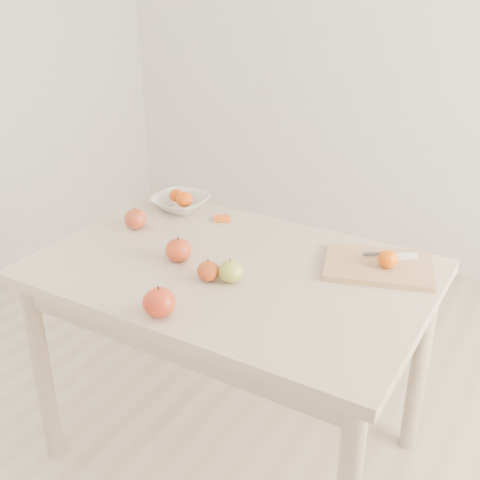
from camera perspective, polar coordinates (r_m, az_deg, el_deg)
The scene contains 15 objects.
ground at distance 2.31m, azimuth -0.66°, elevation -19.11°, with size 3.50×3.50×0.00m, color #C6B293.
table at distance 1.91m, azimuth -0.76°, elevation -5.13°, with size 1.20×0.80×0.75m.
cutting_board at distance 1.89m, azimuth 12.97°, elevation -2.41°, with size 0.32×0.24×0.02m, color tan.
board_tangerine at distance 1.86m, azimuth 13.85°, elevation -1.76°, with size 0.06×0.06×0.05m, color #DD5E07.
fruit_bowl at distance 2.28m, azimuth -5.66°, elevation 3.53°, with size 0.21×0.21×0.05m, color silver.
bowl_tangerine_near at distance 2.29m, azimuth -6.05°, elevation 4.23°, with size 0.06×0.06×0.05m, color #E04C07.
bowl_tangerine_far at distance 2.24m, azimuth -5.29°, elevation 3.86°, with size 0.06×0.06×0.06m, color #CE3C07.
orange_peel_a at distance 2.18m, azimuth -1.73°, elevation 1.92°, with size 0.06×0.04×0.00m, color #EA5710.
orange_peel_b at distance 2.17m, azimuth -1.81°, elevation 1.85°, with size 0.04×0.04×0.00m, color #C95C0E.
paring_knife at distance 1.94m, azimuth 14.98°, elevation -1.45°, with size 0.16×0.09×0.01m.
apple_green at distance 1.76m, azimuth -0.91°, elevation -2.99°, with size 0.07×0.07×0.07m, color olive.
apple_red_e at distance 1.78m, azimuth -3.01°, elevation -2.95°, with size 0.07×0.07×0.06m, color maroon.
apple_red_c at distance 1.62m, azimuth -7.67°, elevation -5.86°, with size 0.09×0.09×0.08m, color #920E07.
apple_red_b at distance 1.89m, azimuth -5.85°, elevation -0.96°, with size 0.08×0.08×0.08m, color maroon.
apple_red_a at distance 2.14m, azimuth -9.87°, elevation 2.00°, with size 0.08×0.08×0.07m, color maroon.
Camera 1 is at (0.85, -1.40, 1.63)m, focal length 45.00 mm.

